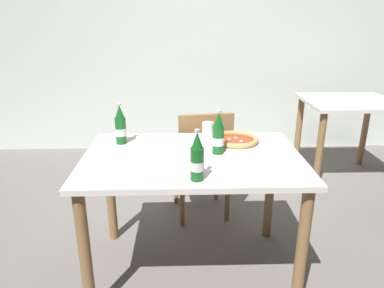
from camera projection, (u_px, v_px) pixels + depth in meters
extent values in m
plane|color=slate|center=(192.00, 268.00, 2.23)|extent=(8.00, 8.00, 0.00)
cube|color=silver|center=(186.00, 32.00, 3.86)|extent=(7.00, 0.10, 2.60)
cube|color=silver|center=(192.00, 158.00, 1.98)|extent=(1.20, 0.80, 0.03)
cylinder|color=olive|center=(85.00, 256.00, 1.77)|extent=(0.06, 0.06, 0.72)
cylinder|color=olive|center=(302.00, 251.00, 1.80)|extent=(0.06, 0.06, 0.72)
cylinder|color=olive|center=(110.00, 192.00, 2.41)|extent=(0.06, 0.06, 0.72)
cylinder|color=olive|center=(270.00, 189.00, 2.44)|extent=(0.06, 0.06, 0.72)
cube|color=olive|center=(201.00, 162.00, 2.72)|extent=(0.45, 0.45, 0.04)
cube|color=olive|center=(206.00, 142.00, 2.48)|extent=(0.38, 0.09, 0.40)
cylinder|color=olive|center=(216.00, 177.00, 2.99)|extent=(0.04, 0.04, 0.41)
cylinder|color=olive|center=(176.00, 181.00, 2.93)|extent=(0.04, 0.04, 0.41)
cylinder|color=olive|center=(227.00, 197.00, 2.67)|extent=(0.04, 0.04, 0.41)
cylinder|color=olive|center=(182.00, 200.00, 2.62)|extent=(0.04, 0.04, 0.41)
cube|color=silver|center=(350.00, 102.00, 3.25)|extent=(0.80, 0.70, 0.03)
cylinder|color=olive|center=(319.00, 152.00, 3.10)|extent=(0.06, 0.06, 0.72)
cylinder|color=olive|center=(299.00, 132.00, 3.64)|extent=(0.06, 0.06, 0.72)
cylinder|color=olive|center=(364.00, 131.00, 3.66)|extent=(0.06, 0.06, 0.72)
cylinder|color=white|center=(236.00, 143.00, 2.16)|extent=(0.30, 0.30, 0.01)
cylinder|color=#BC381E|center=(236.00, 141.00, 2.15)|extent=(0.21, 0.21, 0.01)
torus|color=tan|center=(236.00, 139.00, 2.15)|extent=(0.28, 0.28, 0.03)
sphere|color=silver|center=(229.00, 140.00, 2.17)|extent=(0.02, 0.02, 0.02)
sphere|color=silver|center=(241.00, 142.00, 2.13)|extent=(0.02, 0.02, 0.02)
sphere|color=silver|center=(236.00, 139.00, 2.19)|extent=(0.02, 0.02, 0.02)
cylinder|color=#14591E|center=(218.00, 140.00, 1.98)|extent=(0.06, 0.06, 0.16)
cone|color=#14591E|center=(219.00, 119.00, 1.94)|extent=(0.05, 0.05, 0.07)
cylinder|color=#B7B7BC|center=(219.00, 111.00, 1.93)|extent=(0.03, 0.03, 0.01)
cylinder|color=white|center=(218.00, 141.00, 1.99)|extent=(0.07, 0.07, 0.04)
cylinder|color=#14591E|center=(121.00, 131.00, 2.14)|extent=(0.06, 0.06, 0.16)
cone|color=#14591E|center=(119.00, 111.00, 2.10)|extent=(0.05, 0.05, 0.07)
cylinder|color=#B7B7BC|center=(119.00, 104.00, 2.08)|extent=(0.03, 0.03, 0.01)
cylinder|color=white|center=(121.00, 132.00, 2.14)|extent=(0.07, 0.07, 0.04)
cylinder|color=#14591E|center=(197.00, 164.00, 1.66)|extent=(0.06, 0.06, 0.16)
cone|color=#14591E|center=(197.00, 140.00, 1.62)|extent=(0.05, 0.05, 0.07)
cylinder|color=#B7B7BC|center=(197.00, 131.00, 1.61)|extent=(0.03, 0.03, 0.01)
cylinder|color=white|center=(197.00, 166.00, 1.66)|extent=(0.07, 0.07, 0.04)
cube|color=white|center=(259.00, 172.00, 1.76)|extent=(0.21, 0.21, 0.00)
cube|color=silver|center=(264.00, 171.00, 1.76)|extent=(0.02, 0.19, 0.00)
cube|color=silver|center=(255.00, 171.00, 1.76)|extent=(0.05, 0.17, 0.00)
cylinder|color=white|center=(208.00, 130.00, 2.26)|extent=(0.07, 0.07, 0.09)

